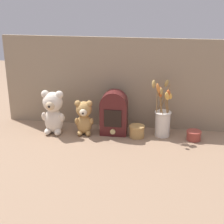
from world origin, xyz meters
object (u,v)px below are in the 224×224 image
Objects in this scene: vintage_radio at (114,112)px; decorative_tin_tall at (194,135)px; teddy_bear_large at (53,111)px; flower_vase at (163,118)px; decorative_tin_short at (137,131)px; teddy_bear_medium at (84,117)px.

decorative_tin_tall is (0.49, -0.02, -0.11)m from vintage_radio.
teddy_bear_large and vintage_radio have the same top height.
flower_vase reaches higher than teddy_bear_large.
teddy_bear_large is at bearing -178.25° from decorative_tin_short.
teddy_bear_medium is 0.79× the size of vintage_radio.
teddy_bear_medium is at bearing -174.12° from flower_vase.
flower_vase is at bearing 5.88° from teddy_bear_medium.
flower_vase is at bearing 2.20° from vintage_radio.
teddy_bear_large reaches higher than decorative_tin_short.
decorative_tin_short is (-0.15, -0.04, -0.08)m from flower_vase.
teddy_bear_medium is at bearing -178.63° from decorative_tin_tall.
decorative_tin_tall is (0.67, 0.02, -0.09)m from teddy_bear_medium.
teddy_bear_medium reaches higher than decorative_tin_short.
decorative_tin_short is at bearing -178.27° from decorative_tin_tall.
flower_vase is at bearing 16.06° from decorative_tin_short.
flower_vase is (0.67, 0.06, -0.03)m from teddy_bear_large.
flower_vase reaches higher than teddy_bear_medium.
vintage_radio is (0.18, 0.04, 0.03)m from teddy_bear_medium.
decorative_tin_short is at bearing -12.45° from vintage_radio.
teddy_bear_large reaches higher than decorative_tin_tall.
vintage_radio reaches higher than decorative_tin_tall.
decorative_tin_short is (-0.34, -0.01, 0.01)m from decorative_tin_tall.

